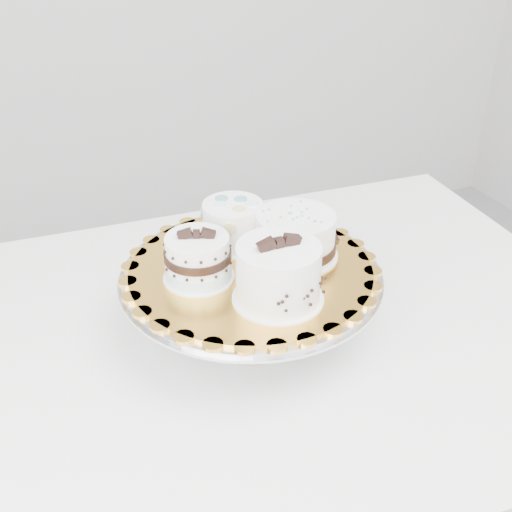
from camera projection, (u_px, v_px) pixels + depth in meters
name	position (u px, v px, depth m)	size (l,w,h in m)	color
table	(232.00, 372.00, 1.01)	(1.25, 0.88, 0.75)	white
cake_stand	(251.00, 289.00, 0.94)	(0.38, 0.38, 0.10)	gray
cake_board	(251.00, 269.00, 0.93)	(0.35, 0.35, 0.01)	gold
cake_swirl	(278.00, 275.00, 0.84)	(0.12, 0.12, 0.10)	white
cake_banded	(198.00, 259.00, 0.89)	(0.11, 0.11, 0.08)	white
cake_dots	(233.00, 223.00, 0.97)	(0.12, 0.12, 0.07)	white
cake_ribbon	(296.00, 237.00, 0.94)	(0.13, 0.13, 0.07)	white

